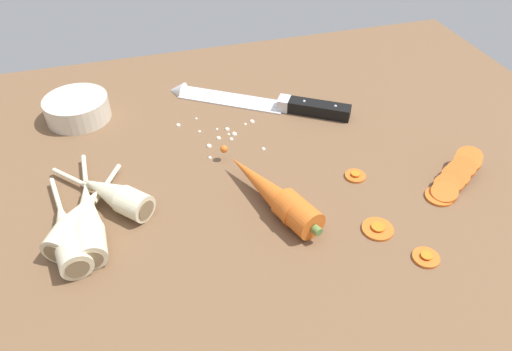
{
  "coord_description": "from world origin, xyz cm",
  "views": [
    {
      "loc": [
        -15.18,
        -53.82,
        47.16
      ],
      "look_at": [
        0.0,
        -2.0,
        1.5
      ],
      "focal_mm": 33.68,
      "sensor_mm": 36.0,
      "label": 1
    }
  ],
  "objects": [
    {
      "name": "ground_plane",
      "position": [
        0.0,
        0.0,
        -2.0
      ],
      "size": [
        120.0,
        90.0,
        4.0
      ],
      "primitive_type": "cube",
      "color": "brown"
    },
    {
      "name": "chefs_knife",
      "position": [
        5.79,
        19.59,
        0.65
      ],
      "size": [
        30.94,
        21.74,
        4.18
      ],
      "color": "silver",
      "rests_on": "ground_plane"
    },
    {
      "name": "whole_carrot",
      "position": [
        1.14,
        -6.98,
        2.1
      ],
      "size": [
        10.11,
        21.48,
        4.2
      ],
      "color": "#D6601E",
      "rests_on": "ground_plane"
    },
    {
      "name": "parsnip_front",
      "position": [
        -23.93,
        -4.79,
        1.98
      ],
      "size": [
        4.42,
        22.75,
        4.0
      ],
      "color": "beige",
      "rests_on": "ground_plane"
    },
    {
      "name": "parsnip_mid_left",
      "position": [
        -25.15,
        -4.53,
        1.98
      ],
      "size": [
        10.76,
        17.47,
        4.0
      ],
      "color": "beige",
      "rests_on": "ground_plane"
    },
    {
      "name": "parsnip_mid_right",
      "position": [
        -20.41,
        -0.88,
        1.98
      ],
      "size": [
        14.14,
        15.13,
        4.0
      ],
      "color": "beige",
      "rests_on": "ground_plane"
    },
    {
      "name": "parsnip_back",
      "position": [
        -26.52,
        -6.9,
        1.98
      ],
      "size": [
        6.25,
        19.51,
        4.0
      ],
      "color": "beige",
      "rests_on": "ground_plane"
    },
    {
      "name": "carrot_slice_stack",
      "position": [
        28.29,
        -10.28,
        1.32
      ],
      "size": [
        11.61,
        8.63,
        3.74
      ],
      "color": "#D6601E",
      "rests_on": "ground_plane"
    },
    {
      "name": "carrot_slice_stray_near",
      "position": [
        12.97,
        -15.76,
        0.36
      ],
      "size": [
        4.26,
        4.26,
        0.7
      ],
      "color": "#D6601E",
      "rests_on": "ground_plane"
    },
    {
      "name": "carrot_slice_stray_mid",
      "position": [
        14.87,
        -4.83,
        0.36
      ],
      "size": [
        3.16,
        3.16,
        0.7
      ],
      "color": "#D6601E",
      "rests_on": "ground_plane"
    },
    {
      "name": "carrot_slice_stray_far",
      "position": [
        16.52,
        -21.94,
        0.36
      ],
      "size": [
        3.43,
        3.43,
        0.7
      ],
      "color": "#D6601E",
      "rests_on": "ground_plane"
    },
    {
      "name": "prep_bowl",
      "position": [
        -25.07,
        23.64,
        2.15
      ],
      "size": [
        11.0,
        11.0,
        4.0
      ],
      "color": "beige",
      "rests_on": "ground_plane"
    },
    {
      "name": "mince_crumbs",
      "position": [
        -1.62,
        11.52,
        0.38
      ],
      "size": [
        13.43,
        12.45,
        0.89
      ],
      "color": "silver",
      "rests_on": "ground_plane"
    }
  ]
}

